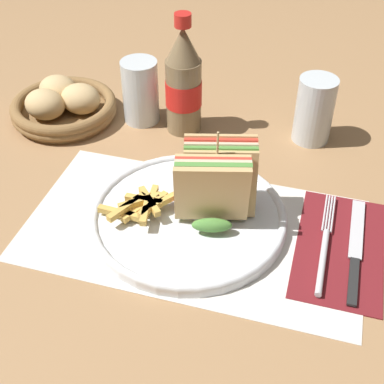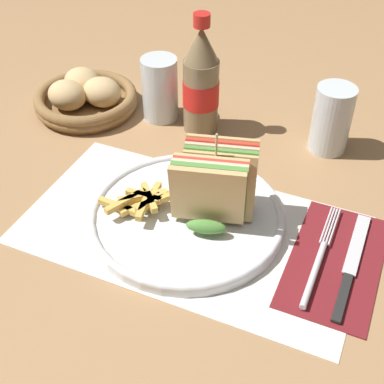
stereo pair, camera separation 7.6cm
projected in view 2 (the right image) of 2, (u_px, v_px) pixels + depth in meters
name	position (u px, v px, depth m)	size (l,w,h in m)	color
ground_plane	(165.00, 222.00, 0.78)	(4.00, 4.00, 0.00)	#9E754C
placemat	(191.00, 228.00, 0.77)	(0.48, 0.26, 0.00)	silver
plate_main	(186.00, 216.00, 0.77)	(0.28, 0.28, 0.02)	white
club_sandwich	(215.00, 185.00, 0.73)	(0.12, 0.12, 0.13)	tan
fries_pile	(142.00, 201.00, 0.77)	(0.11, 0.10, 0.02)	gold
napkin	(335.00, 261.00, 0.72)	(0.12, 0.22, 0.00)	maroon
fork	(318.00, 263.00, 0.70)	(0.02, 0.20, 0.01)	silver
knife	(351.00, 265.00, 0.70)	(0.02, 0.20, 0.00)	black
coke_bottle_near	(201.00, 83.00, 0.90)	(0.06, 0.06, 0.21)	#7A6647
glass_near	(332.00, 119.00, 0.88)	(0.06, 0.06, 0.12)	silver
glass_far	(160.00, 93.00, 0.96)	(0.06, 0.06, 0.12)	silver
bread_basket	(86.00, 97.00, 1.00)	(0.19, 0.19, 0.07)	olive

